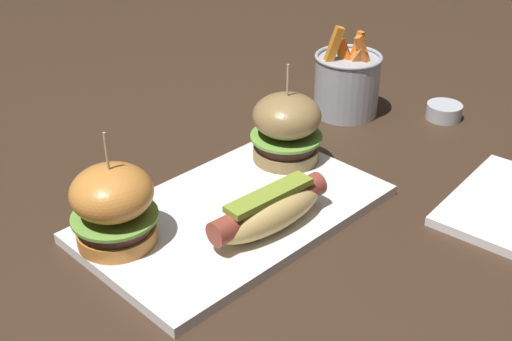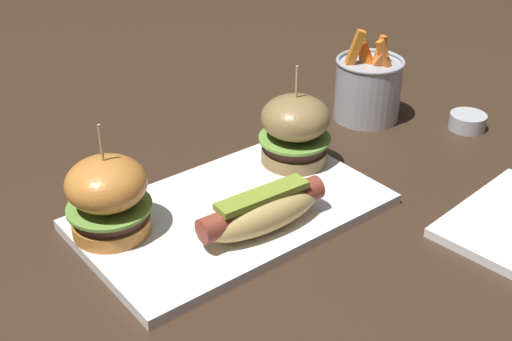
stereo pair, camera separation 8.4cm
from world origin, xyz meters
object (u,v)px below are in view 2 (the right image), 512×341
object	(u,v)px
platter_main	(233,212)
sauce_ramekin	(468,121)
slider_right	(295,129)
slider_left	(108,196)
hot_dog	(265,209)
fries_bucket	(368,88)

from	to	relation	value
platter_main	sauce_ramekin	distance (m)	0.44
slider_right	sauce_ramekin	size ratio (longest dim) A/B	2.48
slider_left	slider_right	size ratio (longest dim) A/B	1.00
platter_main	slider_right	world-z (taller)	slider_right
platter_main	slider_right	bearing A→B (deg)	16.80
platter_main	slider_right	size ratio (longest dim) A/B	2.66
slider_left	slider_right	xyz separation A→B (m)	(0.28, -0.01, 0.00)
slider_left	slider_right	bearing A→B (deg)	-1.06
hot_dog	sauce_ramekin	world-z (taller)	hot_dog
hot_dog	slider_right	size ratio (longest dim) A/B	1.19
platter_main	fries_bucket	distance (m)	0.36
slider_left	slider_right	distance (m)	0.28
platter_main	slider_left	size ratio (longest dim) A/B	2.67
hot_dog	fries_bucket	world-z (taller)	fries_bucket
slider_right	sauce_ramekin	bearing A→B (deg)	-13.89
slider_left	sauce_ramekin	size ratio (longest dim) A/B	2.47
hot_dog	slider_left	size ratio (longest dim) A/B	1.20
slider_left	platter_main	bearing A→B (deg)	-18.40
fries_bucket	sauce_ramekin	bearing A→B (deg)	-53.07
sauce_ramekin	platter_main	bearing A→B (deg)	175.85
hot_dog	sauce_ramekin	bearing A→B (deg)	3.68
platter_main	fries_bucket	size ratio (longest dim) A/B	2.51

